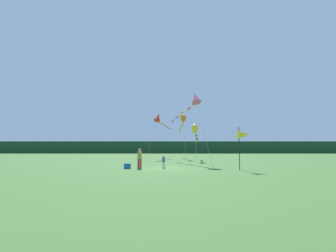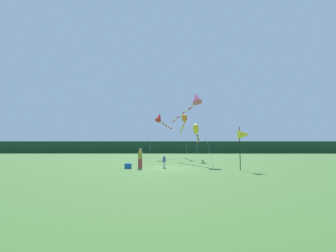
% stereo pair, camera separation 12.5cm
% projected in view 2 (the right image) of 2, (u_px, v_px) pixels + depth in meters
% --- Properties ---
extents(ground_plane, '(120.00, 120.00, 0.00)m').
position_uv_depth(ground_plane, '(167.00, 168.00, 21.11)').
color(ground_plane, '#477533').
extents(distant_treeline, '(108.00, 3.08, 3.12)m').
position_uv_depth(distant_treeline, '(169.00, 147.00, 66.09)').
color(distant_treeline, '#1E4228').
rests_on(distant_treeline, ground).
extents(person_adult, '(0.37, 0.37, 1.67)m').
position_uv_depth(person_adult, '(140.00, 157.00, 20.92)').
color(person_adult, '#B23338').
rests_on(person_adult, ground).
extents(person_child, '(0.24, 0.24, 1.10)m').
position_uv_depth(person_child, '(164.00, 161.00, 21.36)').
color(person_child, silver).
rests_on(person_child, ground).
extents(cooler_box, '(0.54, 0.41, 0.44)m').
position_uv_depth(cooler_box, '(128.00, 166.00, 20.76)').
color(cooler_box, '#1959B2').
rests_on(cooler_box, ground).
extents(banner_flag_pole, '(0.90, 0.70, 3.40)m').
position_uv_depth(banner_flag_pole, '(244.00, 135.00, 19.63)').
color(banner_flag_pole, black).
rests_on(banner_flag_pole, ground).
extents(kite_rainbow, '(3.81, 9.42, 8.00)m').
position_uv_depth(kite_rainbow, '(194.00, 101.00, 28.04)').
color(kite_rainbow, '#B2B2B2').
rests_on(kite_rainbow, ground).
extents(kite_red, '(3.47, 7.68, 7.11)m').
position_uv_depth(kite_red, '(160.00, 118.00, 37.60)').
color(kite_red, '#B2B2B2').
rests_on(kite_red, ground).
extents(kite_orange, '(0.92, 11.06, 6.83)m').
position_uv_depth(kite_orange, '(184.00, 121.00, 38.47)').
color(kite_orange, '#B2B2B2').
rests_on(kite_orange, ground).
extents(kite_yellow, '(1.49, 9.77, 4.89)m').
position_uv_depth(kite_yellow, '(196.00, 131.00, 31.95)').
color(kite_yellow, '#B2B2B2').
rests_on(kite_yellow, ground).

